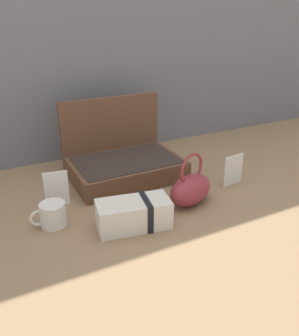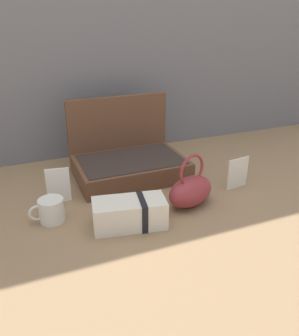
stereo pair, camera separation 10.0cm
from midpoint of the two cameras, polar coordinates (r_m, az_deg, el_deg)
The scene contains 8 objects.
ground_plane at distance 1.35m, azimuth 1.47°, elevation -5.29°, with size 6.00×6.00×0.00m, color #8C6D4C.
back_wall at distance 1.72m, azimuth -6.86°, elevation 25.24°, with size 3.20×0.06×1.40m, color slate.
open_suitcase at distance 1.53m, azimuth -1.66°, elevation 1.37°, with size 0.46×0.33×0.32m.
teal_pouch_handbag at distance 1.30m, azimuth 8.92°, elevation -3.63°, with size 0.22×0.16×0.20m.
cream_toiletry_bag at distance 1.17m, azimuth -0.66°, elevation -7.41°, with size 0.26×0.15×0.10m.
coffee_mug at distance 1.23m, azimuth -13.52°, elevation -6.75°, with size 0.12×0.09×0.08m.
info_card_left at distance 1.47m, azimuth 16.06°, elevation -0.86°, with size 0.10×0.01×0.13m, color silver.
poster_card_right at distance 1.34m, azimuth -12.58°, elevation -2.80°, with size 0.09×0.01×0.14m, color white.
Camera 2 is at (-0.43, -1.09, 0.66)m, focal length 37.43 mm.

